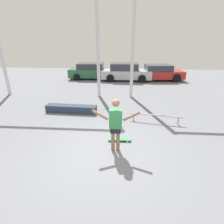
{
  "coord_description": "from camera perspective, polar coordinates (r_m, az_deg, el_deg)",
  "views": [
    {
      "loc": [
        0.59,
        -4.72,
        3.37
      ],
      "look_at": [
        0.14,
        1.51,
        0.8
      ],
      "focal_mm": 28.0,
      "sensor_mm": 36.0,
      "label": 1
    }
  ],
  "objects": [
    {
      "name": "ground_plane",
      "position": [
        5.83,
        -2.5,
        -12.97
      ],
      "size": [
        36.0,
        36.0,
        0.0
      ],
      "primitive_type": "plane",
      "color": "slate"
    },
    {
      "name": "skateboarder",
      "position": [
        5.42,
        1.18,
        -3.59
      ],
      "size": [
        1.49,
        0.23,
        1.77
      ],
      "rotation": [
        0.0,
        0.0,
        -0.04
      ],
      "color": "#8C664C",
      "rests_on": "ground_plane"
    },
    {
      "name": "skateboard",
      "position": [
        6.39,
        2.5,
        -8.83
      ],
      "size": [
        0.83,
        0.27,
        0.08
      ],
      "rotation": [
        0.0,
        0.0,
        0.04
      ],
      "color": "#338C4C",
      "rests_on": "ground_plane"
    },
    {
      "name": "grind_box",
      "position": [
        9.01,
        -13.14,
        1.03
      ],
      "size": [
        2.56,
        0.59,
        0.36
      ],
      "primitive_type": "cube",
      "rotation": [
        0.0,
        0.0,
        -0.05
      ],
      "color": "#28384C",
      "rests_on": "ground_plane"
    },
    {
      "name": "grind_rail",
      "position": [
        7.88,
        13.95,
        -1.32
      ],
      "size": [
        2.32,
        0.47,
        0.37
      ],
      "rotation": [
        0.0,
        0.0,
        -0.18
      ],
      "color": "#B7BABF",
      "rests_on": "ground_plane"
    },
    {
      "name": "canopy_support_left",
      "position": [
        11.81,
        -20.97,
        23.93
      ],
      "size": [
        6.27,
        0.2,
        6.46
      ],
      "color": "silver",
      "rests_on": "ground_plane"
    },
    {
      "name": "canopy_support_right",
      "position": [
        11.4,
        23.96,
        23.63
      ],
      "size": [
        6.27,
        0.2,
        6.46
      ],
      "color": "silver",
      "rests_on": "ground_plane"
    },
    {
      "name": "parked_car_green",
      "position": [
        16.83,
        -6.52,
        13.06
      ],
      "size": [
        4.31,
        1.96,
        1.42
      ],
      "rotation": [
        0.0,
        0.0,
        0.03
      ],
      "color": "#28603D",
      "rests_on": "ground_plane"
    },
    {
      "name": "parked_car_silver",
      "position": [
        16.07,
        4.48,
        12.83
      ],
      "size": [
        4.38,
        1.93,
        1.5
      ],
      "rotation": [
        0.0,
        0.0,
        -0.0
      ],
      "color": "#B7BABF",
      "rests_on": "ground_plane"
    },
    {
      "name": "parked_car_red",
      "position": [
        16.65,
        15.15,
        12.3
      ],
      "size": [
        4.23,
        2.28,
        1.37
      ],
      "rotation": [
        0.0,
        0.0,
        0.09
      ],
      "color": "red",
      "rests_on": "ground_plane"
    }
  ]
}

